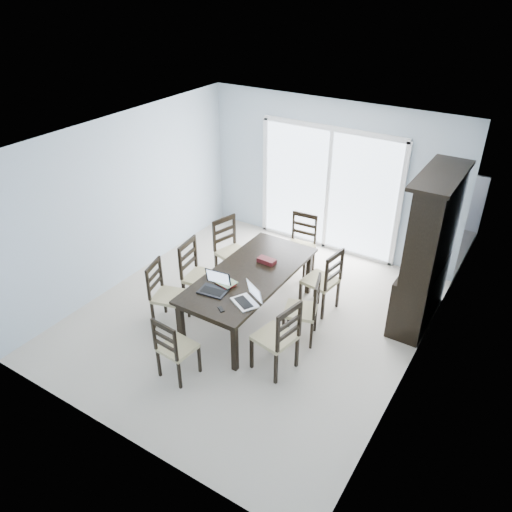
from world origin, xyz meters
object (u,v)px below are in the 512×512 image
object	(u,v)px
laptop_silver	(245,299)
chair_end_far	(301,238)
hot_tub	(340,199)
chair_left_far	(229,243)
laptop_dark	(213,288)
chair_left_mid	(196,267)
chair_right_near	(281,332)
dining_table	(250,278)
chair_end_near	(172,343)
chair_left_near	(162,287)
chair_right_far	(327,275)
chair_right_mid	(308,303)
china_hutch	(428,253)
game_box	(267,261)
cell_phone	(221,309)

from	to	relation	value
laptop_silver	chair_end_far	bearing A→B (deg)	126.57
hot_tub	chair_left_far	bearing A→B (deg)	-102.61
laptop_dark	laptop_silver	size ratio (longest dim) A/B	0.93
chair_left_mid	chair_left_far	distance (m)	0.86
chair_right_near	chair_end_far	bearing A→B (deg)	32.76
dining_table	chair_right_near	distance (m)	1.17
chair_left_mid	chair_end_near	distance (m)	1.56
laptop_dark	chair_end_far	bearing A→B (deg)	78.22
chair_left_near	chair_left_mid	world-z (taller)	chair_left_mid
chair_end_near	dining_table	bearing A→B (deg)	90.04
chair_left_near	chair_end_near	distance (m)	1.16
chair_right_far	chair_end_near	xyz separation A→B (m)	(-0.95, -2.23, -0.07)
chair_right_mid	chair_right_near	bearing A→B (deg)	163.31
laptop_silver	china_hutch	bearing A→B (deg)	76.02
laptop_dark	chair_right_mid	bearing A→B (deg)	23.78
chair_left_near	chair_end_far	size ratio (longest dim) A/B	0.96
chair_end_near	chair_end_far	size ratio (longest dim) A/B	0.90
chair_right_near	laptop_silver	size ratio (longest dim) A/B	2.81
laptop_silver	laptop_dark	bearing A→B (deg)	-151.24
china_hutch	chair_end_near	size ratio (longest dim) A/B	2.14
chair_right_near	laptop_dark	size ratio (longest dim) A/B	3.02
china_hutch	chair_left_far	xyz separation A→B (m)	(-2.87, -0.52, -0.44)
chair_left_mid	chair_right_mid	distance (m)	1.75
laptop_silver	hot_tub	distance (m)	4.24
chair_left_far	chair_end_far	size ratio (longest dim) A/B	1.04
laptop_dark	laptop_silver	world-z (taller)	laptop_dark
dining_table	chair_left_far	bearing A→B (deg)	139.36
chair_left_far	hot_tub	world-z (taller)	chair_left_far
chair_left_mid	game_box	world-z (taller)	chair_left_mid
laptop_silver	chair_right_mid	bearing A→B (deg)	76.07
china_hutch	dining_table	bearing A→B (deg)	-148.29
laptop_silver	cell_phone	size ratio (longest dim) A/B	3.75
china_hutch	hot_tub	distance (m)	3.28
chair_left_mid	chair_right_mid	size ratio (longest dim) A/B	1.09
dining_table	hot_tub	bearing A→B (deg)	93.36
chair_right_mid	laptop_dark	world-z (taller)	chair_right_mid
dining_table	laptop_silver	world-z (taller)	laptop_silver
game_box	chair_right_mid	bearing A→B (deg)	-22.50
china_hutch	chair_right_mid	size ratio (longest dim) A/B	2.00
china_hutch	chair_left_near	bearing A→B (deg)	-146.67
chair_left_near	cell_phone	world-z (taller)	chair_left_near
chair_left_near	laptop_dark	size ratio (longest dim) A/B	2.82
china_hutch	game_box	bearing A→B (deg)	-155.60
dining_table	hot_tub	distance (m)	3.58
chair_left_far	chair_end_near	bearing A→B (deg)	33.71
chair_right_far	laptop_dark	world-z (taller)	chair_right_far
chair_left_mid	chair_right_mid	bearing A→B (deg)	87.32
game_box	hot_tub	distance (m)	3.24
chair_right_near	chair_right_far	world-z (taller)	chair_right_near
chair_end_far	china_hutch	bearing A→B (deg)	168.47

